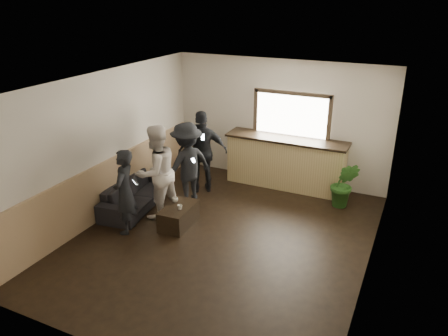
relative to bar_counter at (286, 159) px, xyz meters
The scene contains 12 objects.
ground 2.79m from the bar_counter, 96.35° to the right, with size 5.00×6.00×0.01m, color black.
room_shell 3.00m from the bar_counter, 111.04° to the right, with size 5.01×6.01×2.80m.
bar_counter is the anchor object (origin of this frame).
sofa 3.37m from the bar_counter, 136.90° to the right, with size 1.93×0.75×0.56m, color black.
coffee_table 2.92m from the bar_counter, 115.75° to the right, with size 0.48×0.86×0.38m, color black.
cup_a 2.85m from the bar_counter, 119.89° to the right, with size 0.12×0.12×0.09m, color silver.
cup_b 2.94m from the bar_counter, 113.64° to the right, with size 0.10×0.10×0.09m, color silver.
potted_plant 1.50m from the bar_counter, 19.79° to the right, with size 0.55×0.44×0.99m, color #2D6623.
person_a 3.78m from the bar_counter, 122.00° to the right, with size 0.53×0.66×1.59m.
person_b 3.06m from the bar_counter, 126.65° to the right, with size 0.96×1.08×1.86m.
person_c 2.34m from the bar_counter, 131.15° to the right, with size 1.08×1.31×1.76m.
person_d 1.89m from the bar_counter, 146.50° to the right, with size 1.14×0.93×1.82m.
Camera 1 is at (2.94, -6.16, 4.13)m, focal length 35.00 mm.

